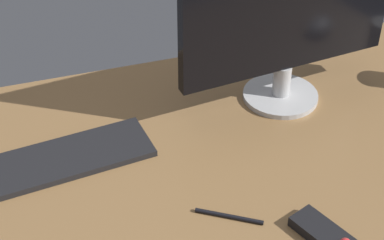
{
  "coord_description": "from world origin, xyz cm",
  "views": [
    {
      "loc": [
        -37.02,
        -96.19,
        90.46
      ],
      "look_at": [
        -3.83,
        6.8,
        8.0
      ],
      "focal_mm": 58.45,
      "sensor_mm": 36.0,
      "label": 1
    }
  ],
  "objects": [
    {
      "name": "keyboard",
      "position": [
        -35.02,
        8.41,
        2.7
      ],
      "size": [
        45.03,
        18.43,
        1.39
      ],
      "primitive_type": "cube",
      "rotation": [
        0.0,
        0.0,
        0.12
      ],
      "color": "black",
      "rests_on": "desk"
    },
    {
      "name": "desk",
      "position": [
        0.0,
        0.0,
        1.0
      ],
      "size": [
        140.0,
        84.0,
        2.0
      ],
      "primitive_type": "cube",
      "color": "olive",
      "rests_on": "ground"
    },
    {
      "name": "media_remote",
      "position": [
        11.47,
        -29.79,
        3.17
      ],
      "size": [
        11.27,
        17.38,
        3.72
      ],
      "rotation": [
        0.0,
        0.0,
        -1.2
      ],
      "color": "black",
      "rests_on": "desk"
    },
    {
      "name": "monitor",
      "position": [
        21.96,
        16.27,
        22.69
      ],
      "size": [
        52.87,
        18.32,
        37.27
      ],
      "rotation": [
        0.0,
        0.0,
        0.11
      ],
      "color": "silver",
      "rests_on": "desk"
    },
    {
      "name": "pen",
      "position": [
        -4.19,
        -17.73,
        2.43
      ],
      "size": [
        11.82,
        8.04,
        0.86
      ],
      "primitive_type": "cylinder",
      "rotation": [
        0.0,
        1.57,
        -0.57
      ],
      "color": "black",
      "rests_on": "desk"
    }
  ]
}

